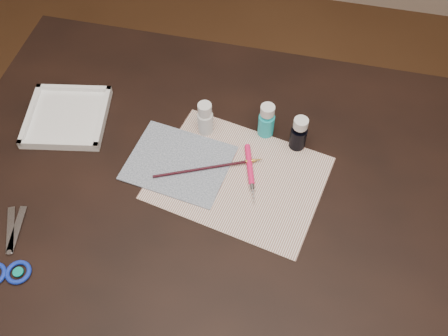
% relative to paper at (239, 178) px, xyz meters
% --- Properties ---
extents(ground, '(3.50, 3.50, 0.02)m').
position_rel_paper_xyz_m(ground, '(-0.03, -0.01, -0.76)').
color(ground, '#422614').
rests_on(ground, ground).
extents(table, '(1.30, 0.90, 0.75)m').
position_rel_paper_xyz_m(table, '(-0.03, -0.01, -0.38)').
color(table, black).
rests_on(table, ground).
extents(paper, '(0.42, 0.35, 0.00)m').
position_rel_paper_xyz_m(paper, '(0.00, 0.00, 0.00)').
color(paper, white).
rests_on(paper, table).
extents(canvas, '(0.25, 0.21, 0.00)m').
position_rel_paper_xyz_m(canvas, '(-0.14, 0.01, 0.00)').
color(canvas, '#16283E').
rests_on(canvas, paper).
extents(paint_bottle_white, '(0.04, 0.04, 0.09)m').
position_rel_paper_xyz_m(paint_bottle_white, '(-0.11, 0.12, 0.05)').
color(paint_bottle_white, white).
rests_on(paint_bottle_white, table).
extents(paint_bottle_cyan, '(0.04, 0.04, 0.09)m').
position_rel_paper_xyz_m(paint_bottle_cyan, '(0.04, 0.14, 0.05)').
color(paint_bottle_cyan, '#1FC0CB').
rests_on(paint_bottle_cyan, table).
extents(paint_bottle_navy, '(0.05, 0.05, 0.09)m').
position_rel_paper_xyz_m(paint_bottle_navy, '(0.12, 0.12, 0.05)').
color(paint_bottle_navy, black).
rests_on(paint_bottle_navy, table).
extents(paintbrush, '(0.24, 0.11, 0.01)m').
position_rel_paper_xyz_m(paintbrush, '(-0.07, 0.01, 0.01)').
color(paintbrush, black).
rests_on(paintbrush, canvas).
extents(craft_knife, '(0.06, 0.16, 0.01)m').
position_rel_paper_xyz_m(craft_knife, '(0.03, 0.01, 0.01)').
color(craft_knife, '#FD1A60').
rests_on(craft_knife, paper).
extents(scissors, '(0.18, 0.23, 0.01)m').
position_rel_paper_xyz_m(scissors, '(-0.44, -0.28, 0.00)').
color(scissors, silver).
rests_on(scissors, table).
extents(palette_tray, '(0.22, 0.22, 0.02)m').
position_rel_paper_xyz_m(palette_tray, '(-0.45, 0.08, 0.01)').
color(palette_tray, white).
rests_on(palette_tray, table).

